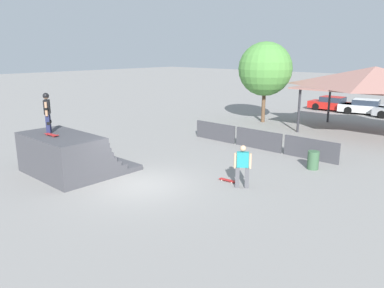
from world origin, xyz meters
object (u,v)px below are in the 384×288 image
object	(u,v)px
skater_on_deck	(47,110)
trash_bin	(313,160)
skateboard_on_deck	(52,135)
parked_car_white	(367,107)
tree_far_back	(265,69)
parked_car_red	(333,104)
skateboard_on_ground	(228,180)
bystander_walking	(243,164)

from	to	relation	value
skater_on_deck	trash_bin	distance (m)	12.15
skater_on_deck	skateboard_on_deck	world-z (taller)	skater_on_deck
trash_bin	parked_car_white	world-z (taller)	parked_car_white
skateboard_on_deck	tree_far_back	world-z (taller)	tree_far_back
skater_on_deck	tree_far_back	distance (m)	16.89
skateboard_on_deck	trash_bin	size ratio (longest dim) A/B	0.97
tree_far_back	parked_car_red	bearing A→B (deg)	79.34
skateboard_on_ground	tree_far_back	xyz separation A→B (m)	(-6.18, 12.53, 3.93)
skateboard_on_deck	skateboard_on_ground	world-z (taller)	skateboard_on_deck
trash_bin	parked_car_red	size ratio (longest dim) A/B	0.20
parked_car_white	tree_far_back	bearing A→B (deg)	-127.40
tree_far_back	parked_car_red	distance (m)	9.85
skater_on_deck	trash_bin	bearing A→B (deg)	77.92
skater_on_deck	parked_car_white	world-z (taller)	skater_on_deck
parked_car_red	tree_far_back	bearing A→B (deg)	-100.46
bystander_walking	parked_car_red	bearing A→B (deg)	-111.50
parked_car_white	skateboard_on_ground	bearing A→B (deg)	-96.45
tree_far_back	parked_car_white	world-z (taller)	tree_far_back
trash_bin	parked_car_white	xyz separation A→B (m)	(-3.41, 17.64, 0.18)
skateboard_on_ground	trash_bin	xyz separation A→B (m)	(1.84, 4.02, 0.37)
skater_on_deck	tree_far_back	world-z (taller)	tree_far_back
bystander_walking	skateboard_on_ground	xyz separation A→B (m)	(-0.82, 0.18, -0.91)
trash_bin	parked_car_white	bearing A→B (deg)	100.95
skateboard_on_deck	parked_car_white	xyz separation A→B (m)	(4.43, 26.19, -1.25)
skateboard_on_deck	skateboard_on_ground	xyz separation A→B (m)	(6.00, 4.54, -1.80)
skater_on_deck	parked_car_white	size ratio (longest dim) A/B	0.37
skateboard_on_ground	skateboard_on_deck	bearing A→B (deg)	-147.85
tree_far_back	parked_car_white	bearing A→B (deg)	63.20
skateboard_on_deck	tree_far_back	xyz separation A→B (m)	(-0.18, 17.07, 2.13)
skater_on_deck	bystander_walking	bearing A→B (deg)	62.37
skateboard_on_deck	parked_car_white	distance (m)	26.60
bystander_walking	parked_car_white	world-z (taller)	bystander_walking
bystander_walking	trash_bin	bearing A→B (deg)	-138.76
bystander_walking	parked_car_white	bearing A→B (deg)	-118.89
skater_on_deck	trash_bin	size ratio (longest dim) A/B	2.08
skateboard_on_deck	parked_car_red	distance (m)	26.23
skater_on_deck	parked_car_white	distance (m)	26.56
parked_car_red	parked_car_white	bearing A→B (deg)	0.91
parked_car_white	skateboard_on_deck	bearing A→B (deg)	-110.21
parked_car_red	trash_bin	bearing A→B (deg)	-70.07
skateboard_on_deck	bystander_walking	xyz separation A→B (m)	(6.83, 4.35, -0.88)
skater_on_deck	skateboard_on_deck	size ratio (longest dim) A/B	2.14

